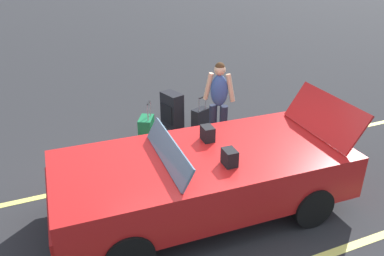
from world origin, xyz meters
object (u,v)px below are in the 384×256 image
duffel_bag (182,146)px  convertible_car (191,178)px  suitcase_large_black (172,110)px  traveler_person (219,100)px  suitcase_medium_bright (147,133)px  suitcase_small_carryon (200,120)px

duffel_bag → convertible_car: bearing=72.7°
duffel_bag → suitcase_large_black: bearing=-101.7°
traveler_person → convertible_car: bearing=-1.8°
suitcase_large_black → convertible_car: bearing=58.4°
suitcase_medium_bright → traveler_person: size_ratio=0.57×
duffel_bag → traveler_person: 1.09m
suitcase_medium_bright → suitcase_small_carryon: (-1.22, -0.25, -0.06)m
suitcase_large_black → traveler_person: bearing=97.7°
suitcase_large_black → duffel_bag: 1.25m
suitcase_large_black → suitcase_medium_bright: suitcase_medium_bright is taller
duffel_bag → traveler_person: size_ratio=0.41×
convertible_car → traveler_person: (-1.29, -1.74, 0.34)m
convertible_car → duffel_bag: size_ratio=6.37×
suitcase_small_carryon → duffel_bag: suitcase_small_carryon is taller
convertible_car → suitcase_large_black: 3.00m
convertible_car → suitcase_small_carryon: convertible_car is taller
suitcase_large_black → suitcase_small_carryon: bearing=116.0°
suitcase_medium_bright → suitcase_large_black: bearing=-108.6°
suitcase_small_carryon → suitcase_large_black: bearing=20.2°
convertible_car → suitcase_large_black: bearing=-102.9°
suitcase_small_carryon → duffel_bag: (0.69, 0.73, -0.10)m
traveler_person → suitcase_medium_bright: bearing=-73.1°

